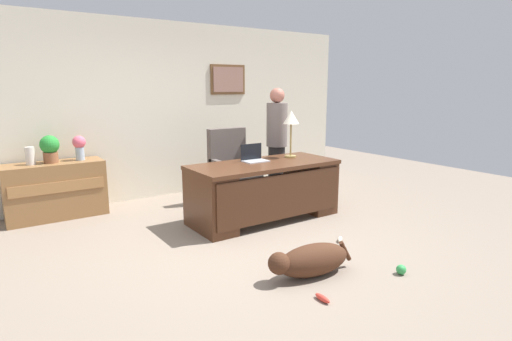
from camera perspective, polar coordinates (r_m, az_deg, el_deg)
ground_plane at (r=4.71m, az=-0.39°, el=-9.93°), size 12.00×12.00×0.00m
back_wall at (r=6.71m, az=-12.96°, el=8.10°), size 7.00×0.16×2.70m
desk at (r=5.38m, az=1.29°, el=-2.52°), size 1.95×0.84×0.75m
credenza at (r=6.09m, az=-25.89°, el=-2.45°), size 1.22×0.50×0.74m
armchair at (r=6.11m, az=-3.25°, el=-0.07°), size 0.60×0.59×1.11m
person_standing at (r=6.40m, az=2.87°, el=3.96°), size 0.32×0.32×1.70m
dog_lying at (r=3.92m, az=7.46°, el=-12.17°), size 0.90×0.39×0.30m
laptop at (r=5.43m, az=-0.33°, el=1.87°), size 0.32×0.22×0.22m
desk_lamp at (r=5.70m, az=4.86°, el=6.91°), size 0.22×0.22×0.64m
vase_with_flowers at (r=6.05m, az=-23.18°, el=3.16°), size 0.17×0.17×0.33m
vase_empty at (r=5.98m, az=-28.68°, el=1.79°), size 0.11×0.11×0.23m
potted_plant at (r=5.99m, az=-26.54°, el=2.82°), size 0.24×0.24×0.36m
dog_toy_ball at (r=4.19m, az=19.37°, el=-12.76°), size 0.09×0.09×0.09m
dog_toy_bone at (r=3.58m, az=9.14°, el=-16.97°), size 0.05×0.17×0.05m
dog_toy_plush at (r=4.84m, az=11.49°, el=-9.25°), size 0.14×0.13×0.05m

